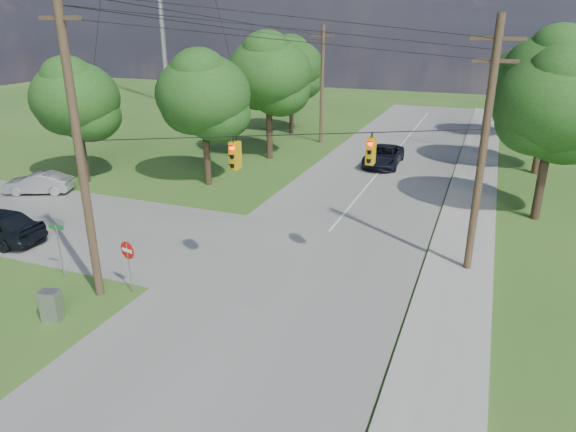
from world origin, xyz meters
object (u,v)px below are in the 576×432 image
at_px(pole_sw, 78,140).
at_px(car_cross_silver, 38,183).
at_px(do_not_enter_sign, 128,255).
at_px(pole_ne, 483,147).
at_px(pole_north_w, 322,84).
at_px(car_main_north, 383,156).
at_px(control_cabinet, 51,306).
at_px(pole_north_e, 492,92).

xyz_separation_m(pole_sw, car_cross_silver, (-12.32, 8.90, -5.53)).
bearing_deg(do_not_enter_sign, pole_sw, -140.07).
relative_size(pole_ne, pole_north_w, 1.05).
distance_m(pole_sw, car_main_north, 25.04).
distance_m(pole_ne, pole_north_w, 26.03).
distance_m(car_cross_silver, control_cabinet, 16.37).
relative_size(pole_ne, do_not_enter_sign, 4.76).
distance_m(car_main_north, control_cabinet, 26.60).
bearing_deg(car_cross_silver, car_main_north, 104.97).
bearing_deg(pole_north_e, control_cabinet, -113.42).
relative_size(pole_ne, car_main_north, 1.96).
xyz_separation_m(pole_ne, control_cabinet, (-13.76, -9.77, -4.87)).
height_order(car_main_north, control_cabinet, car_main_north).
height_order(car_main_north, do_not_enter_sign, do_not_enter_sign).
bearing_deg(pole_north_w, pole_north_e, 0.00).
bearing_deg(do_not_enter_sign, car_main_north, 88.17).
xyz_separation_m(pole_north_e, control_cabinet, (-13.76, -31.77, -4.53)).
height_order(pole_ne, car_cross_silver, pole_ne).
bearing_deg(do_not_enter_sign, car_cross_silver, 159.67).
xyz_separation_m(pole_north_e, pole_north_w, (-13.90, 0.00, 0.00)).
distance_m(pole_ne, control_cabinet, 17.57).
bearing_deg(pole_north_w, do_not_enter_sign, -87.04).
relative_size(pole_ne, control_cabinet, 8.81).
height_order(car_cross_silver, do_not_enter_sign, do_not_enter_sign).
xyz_separation_m(pole_sw, control_cabinet, (-0.26, -2.17, -5.63)).
height_order(pole_sw, car_cross_silver, pole_sw).
distance_m(pole_north_w, control_cabinet, 32.09).
height_order(car_cross_silver, control_cabinet, car_cross_silver).
distance_m(pole_north_w, car_cross_silver, 24.29).
bearing_deg(control_cabinet, pole_sw, 68.07).
bearing_deg(pole_sw, do_not_enter_sign, 28.52).
xyz_separation_m(car_cross_silver, do_not_enter_sign, (13.42, -8.30, 0.92)).
bearing_deg(car_cross_silver, do_not_enter_sign, 35.33).
relative_size(pole_sw, car_main_north, 2.24).
bearing_deg(car_main_north, car_cross_silver, -143.17).
bearing_deg(car_cross_silver, pole_north_e, 105.79).
height_order(pole_north_w, do_not_enter_sign, pole_north_w).
distance_m(pole_ne, car_cross_silver, 26.29).
relative_size(pole_north_e, control_cabinet, 8.39).
bearing_deg(pole_sw, pole_north_e, 65.48).
relative_size(pole_sw, pole_ne, 1.14).
xyz_separation_m(pole_sw, car_main_north, (6.50, 23.56, -5.45)).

